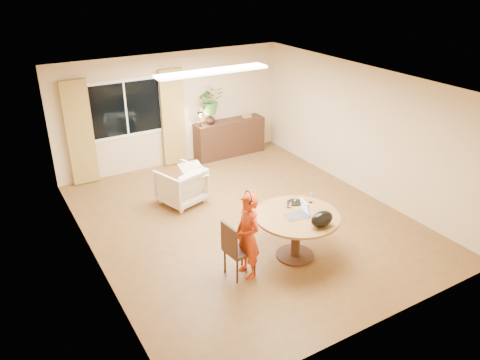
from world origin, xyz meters
The scene contains 24 objects.
floor centered at (0.00, 0.00, 0.00)m, with size 6.50×6.50×0.00m, color brown.
ceiling centered at (0.00, 0.00, 2.60)m, with size 6.50×6.50×0.00m, color white.
wall_back centered at (0.00, 3.25, 1.30)m, with size 5.50×5.50×0.00m, color tan.
wall_left centered at (-2.75, 0.00, 1.30)m, with size 6.50×6.50×0.00m, color tan.
wall_right centered at (2.75, 0.00, 1.30)m, with size 6.50×6.50×0.00m, color tan.
window centered at (-1.10, 3.23, 1.50)m, with size 1.70×0.03×1.30m.
curtain_left centered at (-2.15, 3.15, 1.15)m, with size 0.55×0.08×2.25m, color olive.
curtain_right centered at (-0.05, 3.15, 1.15)m, with size 0.55×0.08×2.25m, color olive.
ceiling_panel centered at (0.00, 1.20, 2.57)m, with size 2.20×0.35×0.05m, color white.
dining_table centered at (0.10, -1.41, 0.61)m, with size 1.36×1.36×0.77m.
dining_chair centered at (-0.93, -1.37, 0.46)m, with size 0.45×0.41×0.93m, color black, non-canonical shape.
child centered at (-0.82, -1.43, 0.69)m, with size 0.33×0.50×1.38m, color red.
laptop centered at (0.05, -1.43, 0.90)m, with size 0.38×0.25×0.25m, color #B7B7BC, non-canonical shape.
tumbler centered at (0.14, -1.14, 0.83)m, with size 0.08×0.08×0.11m, color white, non-canonical shape.
wine_glass centered at (0.55, -1.19, 0.87)m, with size 0.07×0.07×0.19m, color white, non-canonical shape.
pot_lid centered at (0.31, -1.07, 0.79)m, with size 0.24×0.24×0.04m, color white, non-canonical shape.
handbag centered at (0.21, -1.88, 0.90)m, with size 0.38×0.22×0.25m, color black, non-canonical shape.
armchair centered at (-0.73, 1.27, 0.37)m, with size 0.80×0.82×0.75m, color beige.
throw centered at (-0.50, 1.19, 0.76)m, with size 0.45×0.55×0.03m, color beige, non-canonical shape.
sideboard centered at (1.35, 3.01, 0.44)m, with size 1.78×0.44×0.89m, color black.
vase centered at (0.83, 3.01, 1.01)m, with size 0.24×0.24×0.25m, color black.
bouquet centered at (0.85, 3.01, 1.47)m, with size 0.59×0.51×0.66m, color #286425.
book_stack centered at (1.85, 3.01, 0.93)m, with size 0.20×0.15×0.08m, color olive, non-canonical shape.
desk_lamp centered at (0.54, 2.96, 1.07)m, with size 0.15×0.15×0.36m, color black, non-canonical shape.
Camera 1 is at (-3.95, -6.52, 4.43)m, focal length 35.00 mm.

